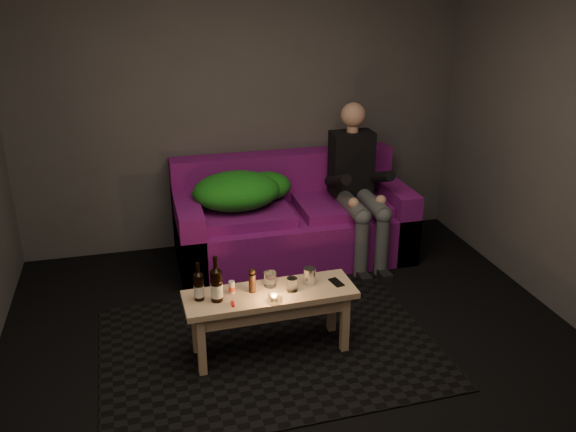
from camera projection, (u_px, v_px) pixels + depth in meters
name	position (u px, v px, depth m)	size (l,w,h in m)	color
floor	(314.00, 381.00, 3.83)	(4.50, 4.50, 0.00)	black
room	(296.00, 107.00, 3.63)	(4.50, 4.50, 4.50)	silver
rug	(269.00, 346.00, 4.17)	(2.24, 1.63, 0.01)	black
sofa	(291.00, 222.00, 5.42)	(2.03, 0.91, 0.87)	#6C0E64
green_blanket	(241.00, 190.00, 5.18)	(0.89, 0.61, 0.30)	#1C7D16
person	(357.00, 182.00, 5.25)	(0.37, 0.84, 1.36)	black
coffee_table	(270.00, 303.00, 3.99)	(1.13, 0.39, 0.46)	#E1B084
beer_bottle_a	(199.00, 286.00, 3.83)	(0.07, 0.07, 0.26)	black
beer_bottle_b	(216.00, 285.00, 3.81)	(0.08, 0.08, 0.31)	black
salt_shaker	(232.00, 287.00, 3.93)	(0.04, 0.04, 0.08)	silver
pepper_mill	(252.00, 283.00, 3.93)	(0.05, 0.05, 0.13)	black
tumbler_back	(270.00, 279.00, 4.01)	(0.08, 0.08, 0.10)	white
tealight	(274.00, 297.00, 3.84)	(0.06, 0.06, 0.04)	white
tumbler_front	(292.00, 284.00, 3.95)	(0.07, 0.07, 0.09)	white
steel_cup	(309.00, 276.00, 4.04)	(0.08, 0.08, 0.11)	silver
smartphone	(336.00, 282.00, 4.07)	(0.06, 0.12, 0.01)	black
red_lighter	(233.00, 304.00, 3.80)	(0.02, 0.07, 0.01)	red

